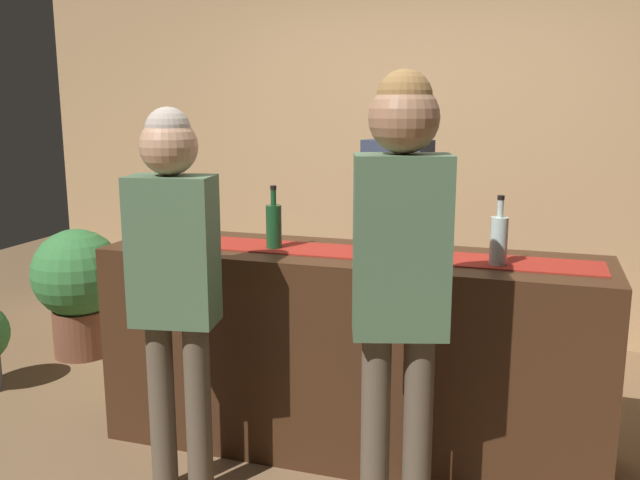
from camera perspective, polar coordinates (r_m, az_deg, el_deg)
ground_plane at (r=3.52m, az=2.37°, el=-16.78°), size 10.00×10.00×0.00m
back_wall at (r=4.96m, az=8.45°, el=8.89°), size 6.00×0.12×2.90m
bar_counter at (r=3.31m, az=2.44°, el=-9.32°), size 2.35×0.60×0.98m
counter_runner_cloth at (r=3.17m, az=2.51°, el=-0.99°), size 2.23×0.28×0.01m
wine_bottle_green at (r=3.23m, az=-3.88°, el=1.22°), size 0.07×0.07×0.30m
wine_bottle_clear at (r=2.99m, az=14.70°, el=0.03°), size 0.07×0.07×0.30m
wine_glass_near_customer at (r=3.11m, az=3.46°, el=0.70°), size 0.07×0.07×0.14m
wine_glass_mid_counter at (r=3.15m, az=6.33°, el=0.78°), size 0.07×0.07×0.14m
bartender at (r=3.68m, az=6.39°, el=2.49°), size 0.38×0.28×1.75m
customer_sipping at (r=2.46m, az=6.75°, el=-1.62°), size 0.38×0.29×1.78m
customer_browsing at (r=2.83m, az=-12.10°, el=-2.12°), size 0.37×0.26×1.65m
potted_plant_tall at (r=4.77m, az=-19.57°, el=-3.42°), size 0.58×0.58×0.85m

